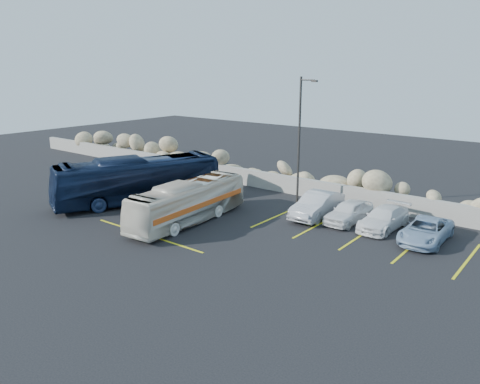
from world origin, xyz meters
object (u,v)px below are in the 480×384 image
Objects in this scene: lamppost at (300,139)px; car_b at (317,205)px; car_d at (426,231)px; car_a at (349,212)px; tour_coach at (138,180)px; car_c at (384,218)px; vintage_bus at (188,202)px.

lamppost is 4.21m from car_b.
car_b is at bearing 177.38° from car_d.
car_a reaches higher than car_d.
car_b is (10.70, 4.41, -0.76)m from tour_coach.
lamppost is 0.75× the size of tour_coach.
lamppost is 1.97× the size of car_c.
car_a is 0.91× the size of car_c.
car_c is at bearing 27.88° from vintage_bus.
car_c reaches higher than car_d.
car_b reaches higher than car_c.
car_a is at bearing 4.65° from car_b.
car_b is (1.95, -1.06, -3.57)m from lamppost.
tour_coach is (-5.40, 0.91, 0.32)m from vintage_bus.
tour_coach reaches higher than vintage_bus.
vintage_bus is 10.82m from car_c.
car_c is (3.88, 0.38, -0.13)m from car_b.
lamppost is 7.86m from vintage_bus.
vintage_bus is at bearing -138.05° from car_a.
car_b is at bearing -28.58° from lamppost.
car_c is at bearing 165.85° from car_d.
car_a is 4.40m from car_d.
vintage_bus is at bearing -136.36° from car_b.
lamppost reaches higher than car_d.
car_c is at bearing 41.16° from tour_coach.
vintage_bus is (-3.34, -6.39, -3.13)m from lamppost.
car_a is at bearing 33.55° from vintage_bus.
car_b is (-1.91, -0.21, 0.09)m from car_a.
car_a is at bearing 43.10° from tour_coach.
tour_coach is at bearing -155.44° from car_a.
car_b is at bearing -169.39° from car_a.
car_a is (7.20, 5.53, -0.54)m from vintage_bus.
car_a is at bearing -12.51° from lamppost.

